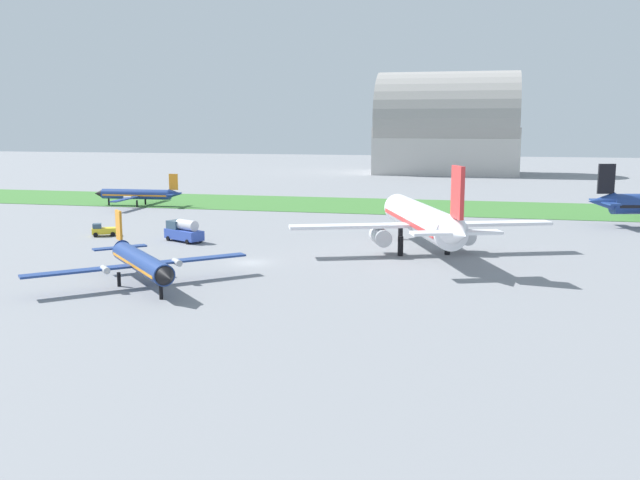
% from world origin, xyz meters
% --- Properties ---
extents(ground_plane, '(600.00, 600.00, 0.00)m').
position_xyz_m(ground_plane, '(0.00, 0.00, 0.00)').
color(ground_plane, gray).
extents(grass_taxiway_strip, '(360.00, 28.00, 0.08)m').
position_xyz_m(grass_taxiway_strip, '(0.00, 63.63, 0.04)').
color(grass_taxiway_strip, '#3D7533').
rests_on(grass_taxiway_strip, ground_plane).
extents(airplane_taxiing_turboprop, '(19.61, 22.91, 6.86)m').
position_xyz_m(airplane_taxiing_turboprop, '(-42.35, 51.95, 2.51)').
color(airplane_taxiing_turboprop, navy).
rests_on(airplane_taxiing_turboprop, ground_plane).
extents(airplane_midfield_jet, '(33.86, 33.60, 12.46)m').
position_xyz_m(airplane_midfield_jet, '(20.15, 10.97, 4.49)').
color(airplane_midfield_jet, white).
rests_on(airplane_midfield_jet, ground_plane).
extents(airplane_foreground_turboprop, '(18.43, 17.56, 7.18)m').
position_xyz_m(airplane_foreground_turboprop, '(-7.45, -14.31, 2.63)').
color(airplane_foreground_turboprop, navy).
rests_on(airplane_foreground_turboprop, ground_plane).
extents(fuel_truck_near_gate, '(6.85, 5.24, 3.29)m').
position_xyz_m(fuel_truck_near_gate, '(-14.67, 12.83, 1.58)').
color(fuel_truck_near_gate, '#334FB2').
rests_on(fuel_truck_near_gate, ground_plane).
extents(pushback_tug_midfield, '(4.02, 3.35, 1.95)m').
position_xyz_m(pushback_tug_midfield, '(-28.85, 14.70, 0.91)').
color(pushback_tug_midfield, yellow).
rests_on(pushback_tug_midfield, ground_plane).
extents(hangar_distant, '(47.88, 31.55, 34.52)m').
position_xyz_m(hangar_distant, '(15.18, 164.85, 15.30)').
color(hangar_distant, '#BCB7B2').
rests_on(hangar_distant, ground_plane).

